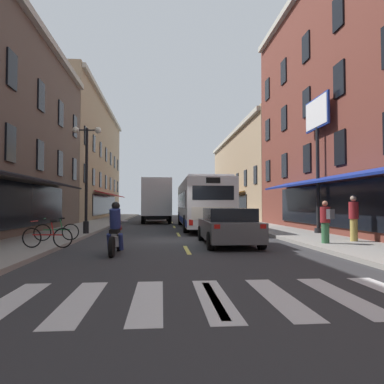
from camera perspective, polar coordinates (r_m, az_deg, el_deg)
ground_plane at (r=16.15m, az=-1.67°, el=-7.75°), size 34.80×80.00×0.10m
lane_centre_dashes at (r=15.90m, az=-1.62°, el=-7.65°), size 0.14×73.90×0.01m
crosswalk_near at (r=6.31m, az=3.47°, el=-16.33°), size 7.10×2.80×0.01m
sidewalk_left at (r=16.88m, az=-22.25°, el=-6.94°), size 3.00×80.00×0.14m
sidewalk_right at (r=17.48m, az=18.17°, el=-6.82°), size 3.00×80.00×0.14m
billboard_sign at (r=19.84m, az=19.12°, el=9.16°), size 0.40×2.64×6.93m
transit_bus at (r=23.99m, az=1.37°, el=-1.83°), size 2.73×12.55×3.12m
box_truck at (r=31.72m, az=-5.62°, el=-1.35°), size 2.60×7.41×3.70m
sedan_near at (r=14.28m, az=5.69°, el=-5.36°), size 2.05×4.76×1.43m
sedan_mid at (r=40.06m, az=-5.65°, el=-3.20°), size 1.95×4.46×1.44m
motorcycle_rider at (r=11.76m, az=-11.94°, el=-6.14°), size 0.62×2.07×1.66m
bicycle_near at (r=15.43m, az=-20.52°, el=-5.83°), size 1.70×0.49×0.91m
bicycle_mid at (r=12.94m, az=-21.80°, el=-6.58°), size 1.70×0.48×0.91m
pedestrian_near at (r=14.34m, az=20.30°, el=-4.28°), size 0.44×0.52×1.57m
pedestrian_mid at (r=15.57m, az=24.10°, el=-3.67°), size 0.36×0.36×1.79m
street_lamp_twin at (r=18.86m, az=-16.28°, el=2.71°), size 1.42×0.32×5.33m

